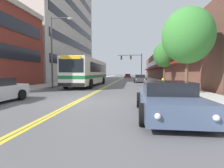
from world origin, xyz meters
name	(u,v)px	position (x,y,z in m)	size (l,w,h in m)	color
ground_plane	(121,79)	(0.00, 37.00, 0.00)	(240.00, 240.00, 0.00)	#565659
sidewalk_left	(95,78)	(-7.18, 37.00, 0.08)	(3.36, 106.00, 0.16)	#B2ADA5
sidewalk_right	(149,79)	(7.18, 37.00, 0.08)	(3.36, 106.00, 0.16)	#B2ADA5
centre_line	(121,79)	(0.00, 37.00, 0.00)	(0.34, 106.00, 0.01)	yellow
office_tower_left	(50,11)	(-15.10, 27.84, 15.25)	(12.08, 27.94, 30.51)	#BCB7AD
storefront_row_right	(172,65)	(13.08, 37.00, 3.60)	(9.10, 68.00, 7.20)	brown
city_bus	(89,71)	(-2.43, 11.92, 1.79)	(2.90, 12.47, 3.17)	silver
car_beige_parked_left_mid	(96,78)	(-4.40, 25.11, 0.57)	(2.21, 4.69, 1.18)	#BCAD89
car_slate_blue_parked_right_foreground	(167,99)	(4.38, -2.76, 0.60)	(2.21, 4.81, 1.27)	#475675
car_dark_grey_parked_right_mid	(140,79)	(4.30, 20.69, 0.61)	(2.12, 4.42, 1.30)	#38383D
car_red_moving_lead	(128,76)	(1.38, 49.57, 0.58)	(2.08, 4.61, 1.26)	maroon
traffic_signal_mast	(133,61)	(3.16, 34.41, 4.52)	(5.98, 0.38, 6.34)	#47474C
street_lamp_left_near	(55,46)	(-4.95, 7.89, 4.41)	(2.36, 0.28, 7.33)	#47474C
street_tree_right_near	(188,36)	(6.81, 3.23, 4.15)	(3.48, 3.48, 5.91)	brown
street_tree_right_mid	(165,55)	(7.52, 16.01, 4.13)	(3.18, 3.18, 5.73)	brown
fire_hydrant	(163,83)	(5.95, 7.61, 0.62)	(0.35, 0.27, 0.94)	yellow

